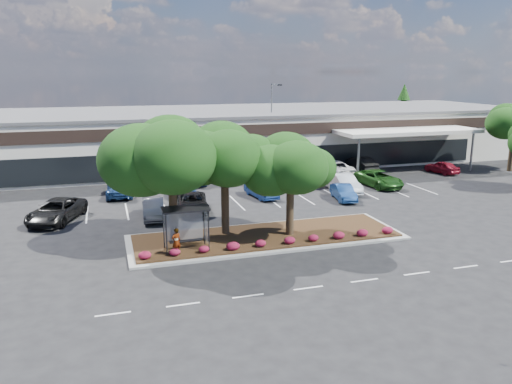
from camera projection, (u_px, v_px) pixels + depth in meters
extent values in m
plane|color=black|center=(319.00, 256.00, 29.79)|extent=(160.00, 160.00, 0.00)
cube|color=beige|center=(205.00, 137.00, 60.68)|extent=(80.00, 20.00, 6.00)
cube|color=#515153|center=(205.00, 111.00, 59.95)|extent=(80.40, 20.40, 0.30)
cube|color=black|center=(224.00, 131.00, 50.92)|extent=(80.00, 0.25, 1.20)
cube|color=black|center=(225.00, 162.00, 51.67)|extent=(60.00, 0.18, 2.60)
cube|color=#B70E0D|center=(165.00, 133.00, 49.14)|extent=(6.00, 0.12, 1.00)
cube|color=beige|center=(408.00, 131.00, 54.44)|extent=(16.00, 5.00, 0.40)
cylinder|color=slate|center=(358.00, 158.00, 51.12)|extent=(0.24, 0.24, 4.20)
cylinder|color=slate|center=(472.00, 152.00, 55.11)|extent=(0.24, 0.24, 4.20)
cube|color=#969691|center=(267.00, 237.00, 32.92)|extent=(18.00, 6.00, 0.15)
cube|color=#3F2716|center=(267.00, 236.00, 32.89)|extent=(17.20, 5.20, 0.12)
cube|color=silver|center=(113.00, 314.00, 22.65)|extent=(1.60, 0.12, 0.01)
cube|color=silver|center=(183.00, 305.00, 23.56)|extent=(1.60, 0.12, 0.01)
cube|color=silver|center=(248.00, 296.00, 24.47)|extent=(1.60, 0.12, 0.01)
cube|color=silver|center=(308.00, 288.00, 25.38)|extent=(1.60, 0.12, 0.01)
cube|color=silver|center=(364.00, 280.00, 26.30)|extent=(1.60, 0.12, 0.01)
cube|color=silver|center=(417.00, 273.00, 27.21)|extent=(1.60, 0.12, 0.01)
cube|color=silver|center=(466.00, 267.00, 28.12)|extent=(1.60, 0.12, 0.01)
cube|color=silver|center=(512.00, 261.00, 29.03)|extent=(1.60, 0.12, 0.01)
cube|color=silver|center=(45.00, 218.00, 37.63)|extent=(0.12, 5.00, 0.01)
cube|color=silver|center=(87.00, 214.00, 38.48)|extent=(0.12, 5.00, 0.01)
cube|color=silver|center=(127.00, 211.00, 39.34)|extent=(0.12, 5.00, 0.01)
cube|color=silver|center=(165.00, 208.00, 40.19)|extent=(0.12, 5.00, 0.01)
cube|color=silver|center=(202.00, 205.00, 41.05)|extent=(0.12, 5.00, 0.01)
cube|color=silver|center=(237.00, 203.00, 41.90)|extent=(0.12, 5.00, 0.01)
cube|color=silver|center=(271.00, 200.00, 42.76)|extent=(0.12, 5.00, 0.01)
cube|color=silver|center=(303.00, 198.00, 43.61)|extent=(0.12, 5.00, 0.01)
cube|color=silver|center=(334.00, 195.00, 44.47)|extent=(0.12, 5.00, 0.01)
cube|color=silver|center=(364.00, 193.00, 45.32)|extent=(0.12, 5.00, 0.01)
cube|color=silver|center=(393.00, 191.00, 46.18)|extent=(0.12, 5.00, 0.01)
cube|color=silver|center=(421.00, 188.00, 47.03)|extent=(0.12, 5.00, 0.01)
cylinder|color=black|center=(164.00, 228.00, 30.15)|extent=(0.08, 0.08, 2.50)
cylinder|color=black|center=(204.00, 225.00, 30.86)|extent=(0.08, 0.08, 2.50)
cylinder|color=black|center=(166.00, 235.00, 28.94)|extent=(0.08, 0.08, 2.50)
cylinder|color=black|center=(209.00, 231.00, 29.65)|extent=(0.08, 0.08, 2.50)
cube|color=black|center=(185.00, 209.00, 29.59)|extent=(2.75, 1.55, 0.10)
cube|color=silver|center=(184.00, 224.00, 30.47)|extent=(2.30, 0.03, 2.00)
cube|color=black|center=(186.00, 241.00, 30.32)|extent=(2.00, 0.35, 0.06)
cone|color=#13340D|center=(403.00, 112.00, 79.31)|extent=(3.96, 3.96, 9.00)
imported|color=#594C47|center=(176.00, 241.00, 29.13)|extent=(0.70, 0.60, 1.62)
cube|color=#969691|center=(271.00, 165.00, 57.60)|extent=(0.50, 0.50, 0.40)
cylinder|color=slate|center=(271.00, 124.00, 56.49)|extent=(0.14, 0.14, 9.11)
cube|color=slate|center=(276.00, 84.00, 55.53)|extent=(0.92, 0.32, 0.14)
cube|color=black|center=(280.00, 85.00, 55.64)|extent=(0.48, 0.35, 0.18)
imported|color=black|center=(56.00, 211.00, 36.53)|extent=(4.61, 6.35, 1.60)
imported|color=#53545B|center=(153.00, 209.00, 37.38)|extent=(1.79, 4.51, 1.46)
imported|color=black|center=(192.00, 203.00, 39.19)|extent=(2.96, 5.38, 1.43)
imported|color=navy|center=(186.00, 191.00, 42.95)|extent=(1.66, 4.33, 1.41)
imported|color=navy|center=(261.00, 189.00, 43.57)|extent=(2.12, 4.46, 1.41)
imported|color=#B8BFC4|center=(344.00, 183.00, 45.51)|extent=(2.09, 5.08, 1.64)
imported|color=navy|center=(343.00, 192.00, 42.72)|extent=(2.14, 4.25, 1.34)
imported|color=#1C4B16|center=(379.00, 179.00, 47.68)|extent=(3.09, 5.76, 1.54)
imported|color=black|center=(135.00, 181.00, 46.88)|extent=(2.93, 4.35, 1.36)
imported|color=navy|center=(119.00, 189.00, 43.95)|extent=(2.48, 4.92, 1.33)
imported|color=navy|center=(201.00, 178.00, 48.65)|extent=(2.80, 4.27, 1.35)
imported|color=white|center=(262.00, 172.00, 50.88)|extent=(2.56, 4.97, 1.56)
imported|color=silver|center=(263.00, 174.00, 50.08)|extent=(3.11, 5.35, 1.40)
imported|color=#7F0C00|center=(296.00, 175.00, 49.23)|extent=(3.89, 6.31, 1.63)
imported|color=silver|center=(332.00, 168.00, 52.63)|extent=(3.22, 6.21, 1.67)
imported|color=black|center=(359.00, 164.00, 54.67)|extent=(2.16, 5.28, 1.70)
imported|color=maroon|center=(442.00, 167.00, 53.99)|extent=(2.26, 4.19, 1.36)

